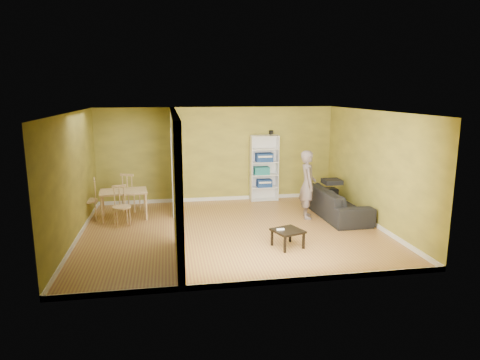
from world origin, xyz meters
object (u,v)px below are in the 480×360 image
coffee_table (288,232)px  chair_near (121,206)px  bookshelf (264,168)px  dining_table (124,194)px  chair_left (88,199)px  chair_far (131,192)px  person (308,179)px  sofa (337,198)px

coffee_table → chair_near: (-3.35, 2.00, 0.16)m
bookshelf → dining_table: 3.91m
chair_left → chair_near: chair_left is taller
dining_table → chair_far: size_ratio=1.09×
chair_left → chair_far: 1.16m
bookshelf → chair_far: (-3.60, -0.52, -0.42)m
person → dining_table: person is taller
bookshelf → chair_far: 3.66m
coffee_table → chair_far: 4.58m
sofa → dining_table: size_ratio=2.13×
bookshelf → coffee_table: bearing=-95.5°
person → chair_far: (-4.26, 1.35, -0.46)m
sofa → coffee_table: 2.61m
dining_table → chair_near: (-0.00, -0.57, -0.15)m
bookshelf → chair_left: bookshelf is taller
sofa → person: 0.92m
person → chair_left: 5.26m
sofa → chair_far: 5.19m
bookshelf → chair_far: bookshelf is taller
chair_near → chair_far: 1.24m
sofa → bookshelf: (-1.42, 1.86, 0.47)m
coffee_table → chair_left: size_ratio=0.53×
coffee_table → bookshelf: bearing=84.5°
sofa → chair_left: bearing=82.3°
sofa → person: person is taller
coffee_table → chair_near: bearing=149.2°
chair_near → chair_left: bearing=127.8°
chair_near → bookshelf: bearing=7.6°
dining_table → chair_near: chair_near is taller
bookshelf → coffee_table: bookshelf is taller
person → chair_far: 4.49m
dining_table → bookshelf: bearing=17.7°
coffee_table → chair_far: chair_far is taller
sofa → coffee_table: bearing=135.5°
sofa → chair_left: size_ratio=2.33×
chair_near → coffee_table: bearing=-48.5°
bookshelf → person: bearing=-70.6°
coffee_table → dining_table: size_ratio=0.49×
chair_near → chair_far: bearing=67.0°
person → bookshelf: bearing=29.3°
sofa → dining_table: 5.18m
chair_far → person: bearing=-175.9°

